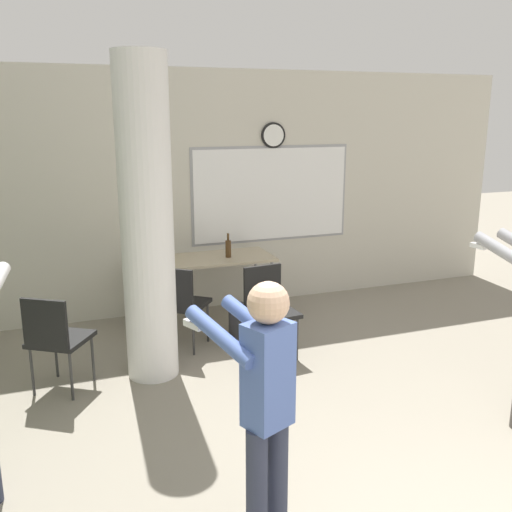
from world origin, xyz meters
name	(u,v)px	position (x,y,z in m)	size (l,w,h in m)	color
wall_back	(208,192)	(0.02, 5.06, 1.40)	(8.00, 0.15, 2.80)	beige
support_pillar	(147,223)	(-0.99, 3.39, 1.40)	(0.45, 0.45, 2.80)	white
folding_table	(202,263)	(-0.22, 4.51, 0.69)	(1.59, 0.64, 0.75)	tan
bottle_on_table	(228,248)	(0.07, 4.45, 0.85)	(0.06, 0.06, 0.27)	#4C3319
waste_bin	(241,321)	(0.05, 3.98, 0.17)	(0.26, 0.26, 0.34)	#38383D
chair_near_pillar	(56,336)	(-1.80, 3.32, 0.51)	(0.61, 0.61, 0.87)	black
chair_table_front	(268,305)	(0.15, 3.44, 0.51)	(0.48, 0.48, 0.87)	black
chair_table_left	(180,300)	(-0.62, 3.86, 0.51)	(0.62, 0.62, 0.87)	black
person_playing_front	(264,400)	(-0.82, 1.02, 0.90)	(0.49, 0.61, 1.53)	#2D3347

